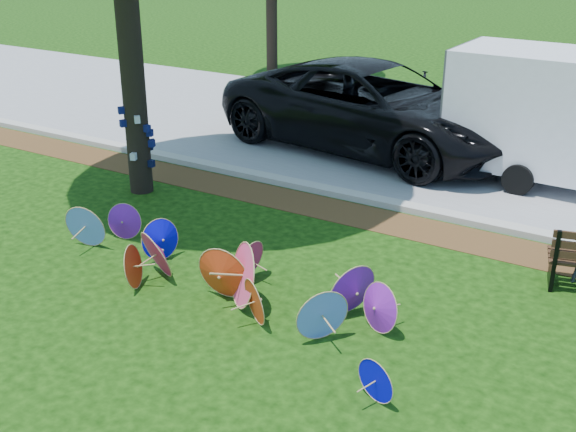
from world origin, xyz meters
name	(u,v)px	position (x,y,z in m)	size (l,w,h in m)	color
ground	(177,321)	(0.00, 0.00, 0.00)	(90.00, 90.00, 0.00)	black
mulch_strip	(336,211)	(0.00, 4.50, 0.01)	(90.00, 1.00, 0.01)	#472D16
curb	(354,196)	(0.00, 5.20, 0.06)	(90.00, 0.30, 0.12)	#B7B5AD
street	(433,144)	(0.00, 9.35, 0.01)	(90.00, 8.00, 0.01)	gray
parasol_pile	(225,271)	(0.13, 0.93, 0.37)	(6.35, 2.12, 0.93)	#6589FF
black_van	(374,107)	(-1.06, 8.26, 0.97)	(3.23, 7.00, 1.94)	black
cargo_trailer	(541,110)	(2.59, 8.09, 1.44)	(3.26, 2.07, 2.88)	white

